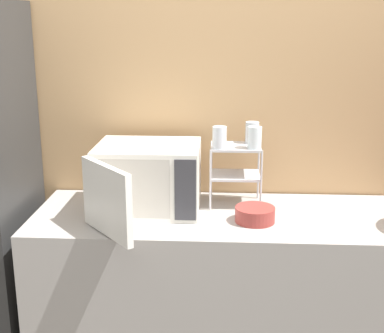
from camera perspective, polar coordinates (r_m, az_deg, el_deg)
wall_back at (r=2.92m, az=3.19°, el=4.75°), size 8.00×0.06×2.60m
counter at (r=2.84m, az=2.92°, el=-13.71°), size 1.85×0.68×0.91m
microwave at (r=2.67m, az=-4.82°, el=-1.26°), size 0.53×0.73×0.33m
dish_rack at (r=2.73m, az=4.70°, el=0.44°), size 0.26×0.21×0.31m
glass_front_left at (r=2.64m, az=2.98°, el=3.11°), size 0.07×0.07×0.11m
glass_back_right at (r=2.77m, az=6.47°, el=3.62°), size 0.07×0.07×0.11m
glass_front_right at (r=2.65m, az=6.72°, el=3.07°), size 0.07×0.07×0.11m
bowl at (r=2.56m, az=6.77°, el=-5.12°), size 0.19×0.19×0.07m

